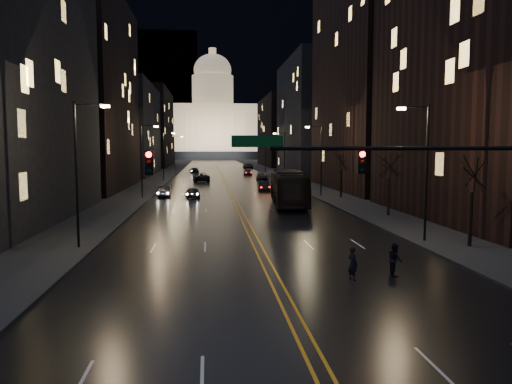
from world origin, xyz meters
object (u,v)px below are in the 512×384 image
object	(u,v)px
receding_car_a	(264,186)
traffic_signal	(415,174)
pedestrian_a	(353,264)
pedestrian_b	(395,260)
oncoming_car_a	(193,193)
oncoming_car_b	(164,192)
bus	(289,188)

from	to	relation	value
receding_car_a	traffic_signal	bearing A→B (deg)	-86.07
pedestrian_a	pedestrian_b	xyz separation A→B (m)	(2.29, 0.62, 0.00)
pedestrian_a	pedestrian_b	size ratio (longest dim) A/B	0.99
traffic_signal	oncoming_car_a	world-z (taller)	traffic_signal
oncoming_car_a	pedestrian_a	world-z (taller)	pedestrian_a
traffic_signal	oncoming_car_b	size ratio (longest dim) A/B	4.11
bus	pedestrian_b	xyz separation A→B (m)	(0.41, -29.49, -1.07)
traffic_signal	pedestrian_b	xyz separation A→B (m)	(0.03, 2.08, -4.30)
oncoming_car_b	pedestrian_b	size ratio (longest dim) A/B	2.62
traffic_signal	bus	bearing A→B (deg)	90.69
receding_car_a	pedestrian_a	distance (m)	47.44
bus	pedestrian_a	bearing A→B (deg)	-89.02
oncoming_car_b	pedestrian_a	distance (m)	42.15
traffic_signal	receding_car_a	size ratio (longest dim) A/B	3.93
traffic_signal	oncoming_car_a	distance (m)	41.85
traffic_signal	bus	distance (m)	31.74
receding_car_a	pedestrian_a	world-z (taller)	pedestrian_a
pedestrian_a	oncoming_car_b	bearing A→B (deg)	-7.14
bus	pedestrian_b	bearing A→B (deg)	-84.65
bus	oncoming_car_b	distance (m)	17.41
receding_car_a	oncoming_car_b	bearing A→B (deg)	-149.38
traffic_signal	bus	size ratio (longest dim) A/B	1.28
bus	receding_car_a	xyz separation A→B (m)	(-0.75, 17.31, -1.15)
pedestrian_b	receding_car_a	bearing A→B (deg)	4.64
traffic_signal	oncoming_car_b	distance (m)	44.45
oncoming_car_a	receding_car_a	xyz separation A→B (m)	(9.72, 8.70, 0.03)
bus	oncoming_car_b	size ratio (longest dim) A/B	3.21
oncoming_car_b	pedestrian_b	xyz separation A→B (m)	(14.43, -39.74, 0.11)
pedestrian_b	oncoming_car_a	bearing A→B (deg)	19.15
oncoming_car_a	pedestrian_b	distance (m)	39.62
pedestrian_b	bus	bearing A→B (deg)	4.02
bus	pedestrian_b	distance (m)	29.51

